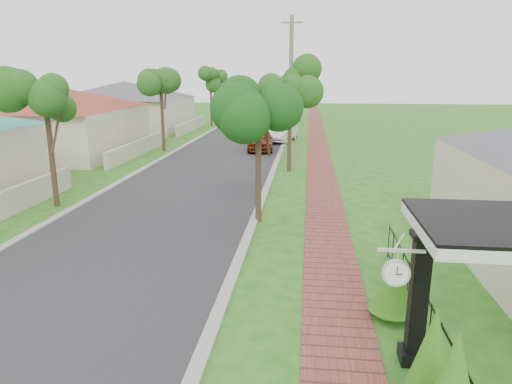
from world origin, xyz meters
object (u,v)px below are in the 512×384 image
at_px(porch_post, 417,306).
at_px(utility_pole, 291,93).
at_px(near_tree, 258,109).
at_px(parked_car_white, 282,132).
at_px(station_clock, 396,271).
at_px(parked_car_red, 260,140).

distance_m(porch_post, utility_pole, 18.78).
distance_m(porch_post, near_tree, 9.30).
height_order(porch_post, parked_car_white, porch_post).
bearing_deg(parked_car_white, porch_post, -70.45).
xyz_separation_m(porch_post, station_clock, (-0.50, -0.40, 0.83)).
relative_size(parked_car_white, near_tree, 0.92).
bearing_deg(porch_post, station_clock, -141.12).
xyz_separation_m(porch_post, utility_pole, (-3.09, 18.27, 3.07)).
relative_size(parked_car_white, station_clock, 5.96).
bearing_deg(utility_pole, near_tree, -93.70).
distance_m(parked_car_red, utility_pole, 7.12).
xyz_separation_m(near_tree, station_clock, (3.25, -8.40, -2.07)).
distance_m(parked_car_white, near_tree, 20.92).
relative_size(parked_car_red, utility_pole, 0.52).
bearing_deg(near_tree, parked_car_red, 95.78).
bearing_deg(utility_pole, porch_post, -80.41).
distance_m(porch_post, station_clock, 1.05).
distance_m(parked_car_white, station_clock, 29.31).
height_order(porch_post, station_clock, porch_post).
height_order(utility_pole, station_clock, utility_pole).
relative_size(utility_pole, station_clock, 10.57).
height_order(parked_car_white, station_clock, station_clock).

